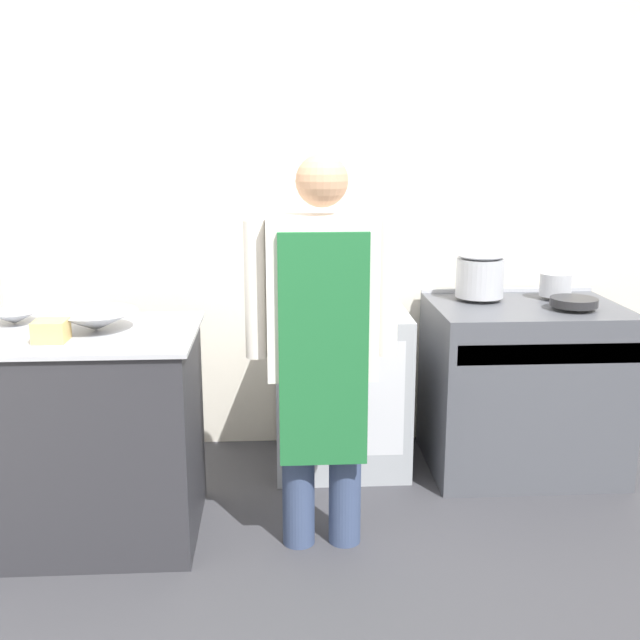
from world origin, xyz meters
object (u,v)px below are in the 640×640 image
Objects in this scene: stove at (522,387)px; plastic_tub at (51,331)px; person_cook at (322,334)px; saute_pan at (574,302)px; mixing_bowl at (96,321)px; stock_pot at (480,274)px; sauce_pot at (556,285)px; fridge_unit at (341,388)px.

plastic_tub is at bearing -161.42° from stove.
person_cook is 1.45m from saute_pan.
person_cook is at bearing -0.30° from plastic_tub.
person_cook is (-1.11, -0.75, 0.50)m from stove.
mixing_bowl is 1.98m from stock_pot.
saute_pan is (2.27, 0.44, -0.04)m from mixing_bowl.
stock_pot is at bearing 180.00° from sauce_pot.
person_cook reaches higher than sauce_pot.
person_cook reaches higher than stock_pot.
sauce_pot is at bearing 2.13° from fridge_unit.
sauce_pot is (1.16, 0.04, 0.55)m from fridge_unit.
sauce_pot is at bearing 17.02° from mixing_bowl.
stock_pot is at bearing 44.48° from person_cook.
plastic_tub is at bearing -165.66° from saute_pan.
person_cook reaches higher than stove.
mixing_bowl is 2.31m from saute_pan.
stove is at bearing 33.90° from person_cook.
fridge_unit is 0.96m from stock_pot.
person_cook reaches higher than mixing_bowl.
fridge_unit is at bearing -177.87° from sauce_pot.
mixing_bowl is 1.42× the size of stock_pot.
fridge_unit is 1.28m from saute_pan.
stove is at bearing 146.66° from saute_pan.
stock_pot is at bearing 23.68° from plastic_tub.
person_cook is 6.62× the size of stock_pot.
stock_pot is at bearing 20.52° from mixing_bowl.
sauce_pot is at bearing 33.89° from person_cook.
plastic_tub reaches higher than stove.
saute_pan is at bearing -90.00° from sauce_pot.
plastic_tub is (-2.21, -0.74, 0.53)m from stove.
saute_pan is 1.41× the size of sauce_pot.
saute_pan is at bearing 10.87° from mixing_bowl.
stove is 3.85× the size of stock_pot.
fridge_unit is at bearing 79.69° from person_cook.
stove is 5.81× the size of sauce_pot.
plastic_tub reaches higher than saute_pan.
sauce_pot reaches higher than stove.
stove is 0.58× the size of person_cook.
mixing_bowl is at bearing -159.48° from stock_pot.
person_cook is 7.10× the size of saute_pan.
mixing_bowl is at bearing -149.64° from fridge_unit.
stove is at bearing -146.19° from sauce_pot.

